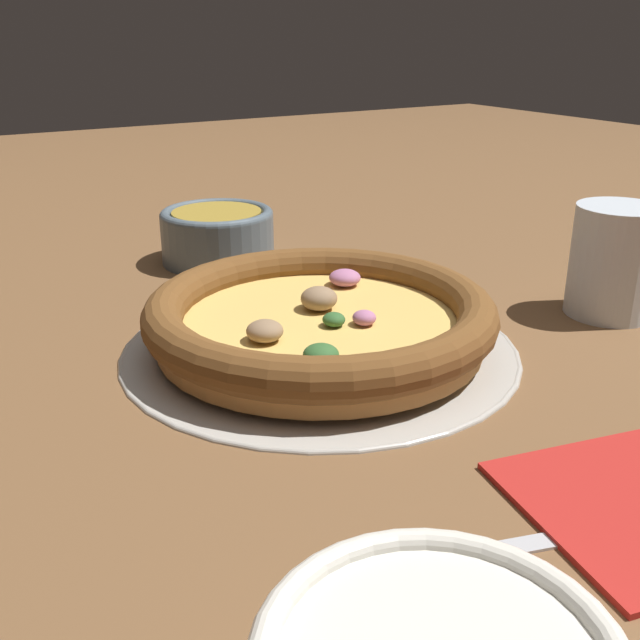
{
  "coord_description": "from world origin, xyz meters",
  "views": [
    {
      "loc": [
        -0.3,
        -0.49,
        0.25
      ],
      "look_at": [
        0.0,
        0.0,
        0.03
      ],
      "focal_mm": 42.0,
      "sensor_mm": 36.0,
      "label": 1
    }
  ],
  "objects_px": {
    "pizza_tray": "(320,346)",
    "pizza": "(320,318)",
    "bowl_near": "(218,233)",
    "drinking_cup": "(615,261)"
  },
  "relations": [
    {
      "from": "pizza_tray",
      "to": "pizza",
      "type": "bearing_deg",
      "value": -132.73
    },
    {
      "from": "pizza",
      "to": "bowl_near",
      "type": "height_order",
      "value": "bowl_near"
    },
    {
      "from": "bowl_near",
      "to": "pizza",
      "type": "bearing_deg",
      "value": -96.4
    },
    {
      "from": "pizza_tray",
      "to": "drinking_cup",
      "type": "height_order",
      "value": "drinking_cup"
    },
    {
      "from": "bowl_near",
      "to": "drinking_cup",
      "type": "height_order",
      "value": "drinking_cup"
    },
    {
      "from": "pizza",
      "to": "pizza_tray",
      "type": "bearing_deg",
      "value": 47.27
    },
    {
      "from": "pizza_tray",
      "to": "pizza",
      "type": "xyz_separation_m",
      "value": [
        -0.0,
        -0.0,
        0.03
      ]
    },
    {
      "from": "pizza",
      "to": "drinking_cup",
      "type": "bearing_deg",
      "value": -13.67
    },
    {
      "from": "pizza_tray",
      "to": "drinking_cup",
      "type": "relative_size",
      "value": 3.22
    },
    {
      "from": "bowl_near",
      "to": "pizza_tray",
      "type": "bearing_deg",
      "value": -96.39
    }
  ]
}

